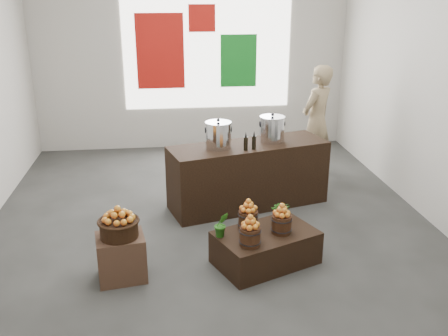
{
  "coord_description": "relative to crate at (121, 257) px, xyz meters",
  "views": [
    {
      "loc": [
        -0.57,
        -6.21,
        3.04
      ],
      "look_at": [
        0.14,
        -0.4,
        0.91
      ],
      "focal_mm": 40.0,
      "sensor_mm": 36.0,
      "label": 1
    }
  ],
  "objects": [
    {
      "name": "apple_bucket_rear",
      "position": [
        1.45,
        0.28,
        0.24
      ],
      "size": [
        0.23,
        0.23,
        0.21
      ],
      "primitive_type": "cylinder",
      "color": "#3A1B0F",
      "rests_on": "display_table"
    },
    {
      "name": "herb_garnish_left",
      "position": [
        1.12,
        0.1,
        0.29
      ],
      "size": [
        0.19,
        0.16,
        0.3
      ],
      "primitive_type": "imported",
      "rotation": [
        0.0,
        0.0,
        0.17
      ],
      "color": "#205C13",
      "rests_on": "display_table"
    },
    {
      "name": "herb_garnish_right",
      "position": [
        1.86,
        0.42,
        0.26
      ],
      "size": [
        0.25,
        0.22,
        0.26
      ],
      "primitive_type": "imported",
      "rotation": [
        0.0,
        0.0,
        -0.09
      ],
      "color": "#205C13",
      "rests_on": "display_table"
    },
    {
      "name": "apples_in_bucket_front_left",
      "position": [
        1.4,
        -0.14,
        0.42
      ],
      "size": [
        0.17,
        0.17,
        0.15
      ],
      "primitive_type": null,
      "color": "#A7051E",
      "rests_on": "apple_bucket_front_left"
    },
    {
      "name": "back_wall",
      "position": [
        1.1,
        4.81,
        1.74
      ],
      "size": [
        6.0,
        0.04,
        4.0
      ],
      "primitive_type": "cube",
      "color": "#B2ADA4",
      "rests_on": "ground"
    },
    {
      "name": "wicker_basket",
      "position": [
        0.0,
        0.0,
        0.35
      ],
      "size": [
        0.41,
        0.41,
        0.19
      ],
      "primitive_type": "cylinder",
      "color": "black",
      "rests_on": "crate"
    },
    {
      "name": "crate",
      "position": [
        0.0,
        0.0,
        0.0
      ],
      "size": [
        0.57,
        0.5,
        0.51
      ],
      "primitive_type": "cube",
      "rotation": [
        0.0,
        0.0,
        0.16
      ],
      "color": "#4F3224",
      "rests_on": "ground"
    },
    {
      "name": "apple_bucket_front_left",
      "position": [
        1.4,
        -0.14,
        0.24
      ],
      "size": [
        0.23,
        0.23,
        0.21
      ],
      "primitive_type": "cylinder",
      "color": "#3A1B0F",
      "rests_on": "display_table"
    },
    {
      "name": "deco_green_right",
      "position": [
        2.0,
        4.78,
        1.44
      ],
      "size": [
        0.7,
        0.04,
        1.0
      ],
      "primitive_type": "cube",
      "color": "#116F1D",
      "rests_on": "back_wall"
    },
    {
      "name": "apple_bucket_front_right",
      "position": [
        1.81,
        0.11,
        0.24
      ],
      "size": [
        0.23,
        0.23,
        0.21
      ],
      "primitive_type": "cylinder",
      "color": "#3A1B0F",
      "rests_on": "display_table"
    },
    {
      "name": "shopper",
      "position": [
        3.05,
        2.94,
        0.68
      ],
      "size": [
        0.81,
        0.79,
        1.87
      ],
      "primitive_type": "imported",
      "rotation": [
        0.0,
        0.0,
        3.86
      ],
      "color": "#8C7856",
      "rests_on": "ground"
    },
    {
      "name": "apples_in_bucket_front_right",
      "position": [
        1.81,
        0.11,
        0.42
      ],
      "size": [
        0.17,
        0.17,
        0.15
      ],
      "primitive_type": null,
      "color": "#A7051E",
      "rests_on": "apple_bucket_front_right"
    },
    {
      "name": "stock_pot_center",
      "position": [
        2.06,
        1.89,
        0.86
      ],
      "size": [
        0.35,
        0.35,
        0.35
      ],
      "primitive_type": "cylinder",
      "color": "silver",
      "rests_on": "counter"
    },
    {
      "name": "counter",
      "position": [
        1.71,
        1.8,
        0.21
      ],
      "size": [
        2.4,
        1.3,
        0.94
      ],
      "primitive_type": "cube",
      "rotation": [
        0.0,
        0.0,
        0.27
      ],
      "color": "black",
      "rests_on": "ground"
    },
    {
      "name": "stock_pot_left",
      "position": [
        1.26,
        1.67,
        0.86
      ],
      "size": [
        0.35,
        0.35,
        0.35
      ],
      "primitive_type": "cylinder",
      "color": "silver",
      "rests_on": "counter"
    },
    {
      "name": "apples_in_basket",
      "position": [
        0.0,
        0.0,
        0.53
      ],
      "size": [
        0.32,
        0.32,
        0.17
      ],
      "primitive_type": null,
      "color": "#A7051E",
      "rests_on": "wicker_basket"
    },
    {
      "name": "ground",
      "position": [
        1.1,
        1.31,
        -0.26
      ],
      "size": [
        7.0,
        7.0,
        0.0
      ],
      "primitive_type": "plane",
      "color": "#3A3A37",
      "rests_on": "ground"
    },
    {
      "name": "back_opening",
      "position": [
        1.4,
        4.79,
        1.74
      ],
      "size": [
        3.2,
        0.02,
        2.4
      ],
      "primitive_type": "cube",
      "color": "white",
      "rests_on": "back_wall"
    },
    {
      "name": "deco_red_left",
      "position": [
        0.5,
        4.78,
        1.64
      ],
      "size": [
        0.9,
        0.04,
        1.4
      ],
      "primitive_type": "cube",
      "color": "#AA130D",
      "rests_on": "back_wall"
    },
    {
      "name": "deco_red_upper",
      "position": [
        1.3,
        4.78,
        2.24
      ],
      "size": [
        0.5,
        0.04,
        0.5
      ],
      "primitive_type": "cube",
      "color": "#AA130D",
      "rests_on": "back_wall"
    },
    {
      "name": "display_table",
      "position": [
        1.64,
        0.13,
        -0.06
      ],
      "size": [
        1.32,
        1.08,
        0.39
      ],
      "primitive_type": "cube",
      "rotation": [
        0.0,
        0.0,
        0.4
      ],
      "color": "black",
      "rests_on": "ground"
    },
    {
      "name": "oil_cruets",
      "position": [
        1.77,
        1.58,
        0.81
      ],
      "size": [
        0.18,
        0.1,
        0.26
      ],
      "primitive_type": null,
      "rotation": [
        0.0,
        0.0,
        0.27
      ],
      "color": "black",
      "rests_on": "counter"
    },
    {
      "name": "apples_in_bucket_rear",
      "position": [
        1.45,
        0.28,
        0.42
      ],
      "size": [
        0.17,
        0.17,
        0.15
      ],
      "primitive_type": null,
      "color": "#A7051E",
      "rests_on": "apple_bucket_rear"
    }
  ]
}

